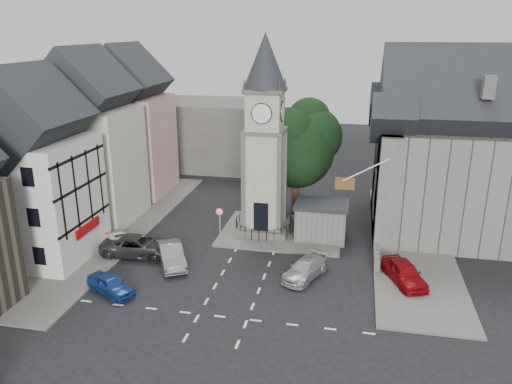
% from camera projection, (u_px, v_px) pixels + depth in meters
% --- Properties ---
extents(ground, '(120.00, 120.00, 0.00)m').
position_uv_depth(ground, '(243.00, 275.00, 35.10)').
color(ground, black).
rests_on(ground, ground).
extents(pavement_west, '(6.00, 30.00, 0.14)m').
position_uv_depth(pavement_west, '(118.00, 228.00, 43.03)').
color(pavement_west, '#595651').
rests_on(pavement_west, ground).
extents(pavement_east, '(6.00, 26.00, 0.14)m').
position_uv_depth(pavement_east, '(410.00, 242.00, 40.25)').
color(pavement_east, '#595651').
rests_on(pavement_east, ground).
extents(central_island, '(10.00, 8.00, 0.16)m').
position_uv_depth(central_island, '(282.00, 232.00, 42.23)').
color(central_island, '#595651').
rests_on(central_island, ground).
extents(road_markings, '(20.00, 8.00, 0.01)m').
position_uv_depth(road_markings, '(223.00, 317.00, 29.99)').
color(road_markings, silver).
rests_on(road_markings, ground).
extents(clock_tower, '(4.86, 4.86, 16.25)m').
position_uv_depth(clock_tower, '(265.00, 138.00, 39.98)').
color(clock_tower, '#4C4944').
rests_on(clock_tower, ground).
extents(stone_shelter, '(4.30, 3.30, 3.08)m').
position_uv_depth(stone_shelter, '(321.00, 221.00, 40.68)').
color(stone_shelter, '#65625D').
rests_on(stone_shelter, ground).
extents(town_tree, '(7.20, 7.20, 10.80)m').
position_uv_depth(town_tree, '(297.00, 140.00, 44.62)').
color(town_tree, black).
rests_on(town_tree, ground).
extents(warning_sign_post, '(0.70, 0.19, 2.85)m').
position_uv_depth(warning_sign_post, '(220.00, 217.00, 40.13)').
color(warning_sign_post, black).
rests_on(warning_sign_post, ground).
extents(terrace_pink, '(8.10, 7.60, 12.80)m').
position_uv_depth(terrace_pink, '(130.00, 130.00, 50.85)').
color(terrace_pink, tan).
rests_on(terrace_pink, ground).
extents(terrace_cream, '(8.10, 7.60, 12.80)m').
position_uv_depth(terrace_cream, '(90.00, 148.00, 43.41)').
color(terrace_cream, beige).
rests_on(terrace_cream, ground).
extents(terrace_tudor, '(8.10, 7.60, 12.00)m').
position_uv_depth(terrace_tudor, '(34.00, 178.00, 36.10)').
color(terrace_tudor, silver).
rests_on(terrace_tudor, ground).
extents(backdrop_west, '(20.00, 10.00, 8.00)m').
position_uv_depth(backdrop_west, '(200.00, 133.00, 62.16)').
color(backdrop_west, '#4C4944').
rests_on(backdrop_west, ground).
extents(east_building, '(14.40, 11.40, 12.60)m').
position_uv_depth(east_building, '(460.00, 161.00, 40.41)').
color(east_building, '#65625D').
rests_on(east_building, ground).
extents(east_boundary_wall, '(0.40, 16.00, 0.90)m').
position_uv_depth(east_boundary_wall, '(375.00, 226.00, 42.52)').
color(east_boundary_wall, '#65625D').
rests_on(east_boundary_wall, ground).
extents(flagpole, '(3.68, 0.10, 2.74)m').
position_uv_depth(flagpole, '(366.00, 170.00, 35.11)').
color(flagpole, white).
rests_on(flagpole, ground).
extents(car_west_blue, '(4.04, 3.07, 1.28)m').
position_uv_depth(car_west_blue, '(111.00, 284.00, 32.47)').
color(car_west_blue, navy).
rests_on(car_west_blue, ground).
extents(car_west_silver, '(3.92, 3.20, 1.26)m').
position_uv_depth(car_west_silver, '(118.00, 241.00, 39.00)').
color(car_west_silver, '#AAADB3').
rests_on(car_west_silver, ground).
extents(car_west_grey, '(5.77, 3.01, 1.55)m').
position_uv_depth(car_west_grey, '(138.00, 246.00, 37.86)').
color(car_west_grey, '#303032').
rests_on(car_west_grey, ground).
extents(car_island_silver, '(3.65, 4.81, 1.52)m').
position_uv_depth(car_island_silver, '(171.00, 255.00, 36.37)').
color(car_island_silver, gray).
rests_on(car_island_silver, ground).
extents(car_island_east, '(3.38, 4.74, 1.27)m').
position_uv_depth(car_island_east, '(305.00, 269.00, 34.56)').
color(car_island_east, '#A2A5AA').
rests_on(car_island_east, ground).
extents(car_east_red, '(3.33, 4.82, 1.52)m').
position_uv_depth(car_east_red, '(404.00, 273.00, 33.76)').
color(car_east_red, maroon).
rests_on(car_east_red, ground).
extents(pedestrian, '(0.76, 0.64, 1.78)m').
position_uv_depth(pedestrian, '(390.00, 234.00, 39.69)').
color(pedestrian, beige).
rests_on(pedestrian, ground).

